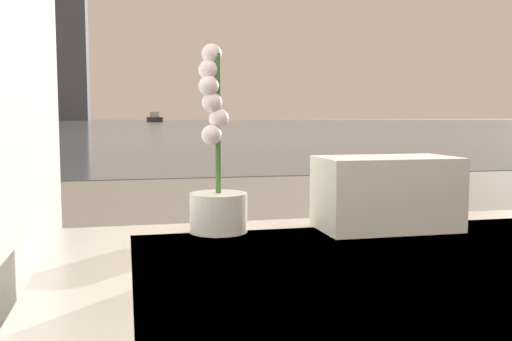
# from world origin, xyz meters

# --- Properties ---
(potted_orchid) EXTENTS (0.12, 0.12, 0.40)m
(potted_orchid) POSITION_xyz_m (-0.51, 0.90, 0.66)
(potted_orchid) COLOR silver
(potted_orchid) RESTS_ON bathtub
(towel_stack) EXTENTS (0.30, 0.17, 0.16)m
(towel_stack) POSITION_xyz_m (-0.14, 0.85, 0.63)
(towel_stack) COLOR silver
(towel_stack) RESTS_ON bathtub
(harbor_water) EXTENTS (180.00, 110.00, 0.01)m
(harbor_water) POSITION_xyz_m (0.00, 62.00, 0.01)
(harbor_water) COLOR slate
(harbor_water) RESTS_ON ground_plane
(harbor_boat_3) EXTENTS (2.17, 4.05, 1.44)m
(harbor_boat_3) POSITION_xyz_m (3.44, 84.87, 0.52)
(harbor_boat_3) COLOR #2D2D33
(harbor_boat_3) RESTS_ON harbor_water
(skyline_tower_2) EXTENTS (8.20, 8.59, 27.93)m
(skyline_tower_2) POSITION_xyz_m (-11.86, 118.00, 13.97)
(skyline_tower_2) COLOR #4C515B
(skyline_tower_2) RESTS_ON ground_plane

